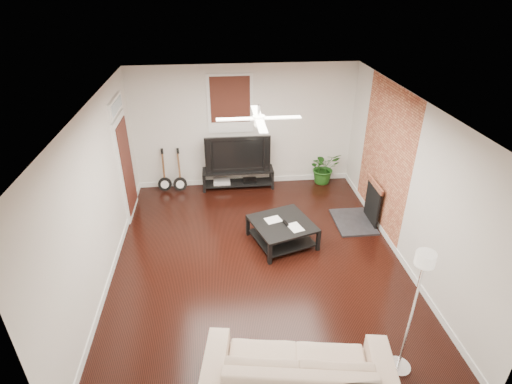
# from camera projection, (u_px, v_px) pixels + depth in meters

# --- Properties ---
(room) EXTENTS (5.01, 6.01, 2.81)m
(room) POSITION_uv_depth(u_px,v_px,m) (259.00, 190.00, 6.51)
(room) COLOR black
(room) RESTS_ON ground
(brick_accent) EXTENTS (0.02, 2.20, 2.80)m
(brick_accent) POSITION_uv_depth(u_px,v_px,m) (384.00, 159.00, 7.60)
(brick_accent) COLOR #A54E35
(brick_accent) RESTS_ON floor
(fireplace) EXTENTS (0.80, 1.10, 0.92)m
(fireplace) POSITION_uv_depth(u_px,v_px,m) (363.00, 203.00, 8.03)
(fireplace) COLOR black
(fireplace) RESTS_ON floor
(window_back) EXTENTS (1.00, 0.06, 1.30)m
(window_back) POSITION_uv_depth(u_px,v_px,m) (230.00, 104.00, 8.80)
(window_back) COLOR #3D1A10
(window_back) RESTS_ON wall_back
(door_left) EXTENTS (0.08, 1.00, 2.50)m
(door_left) POSITION_uv_depth(u_px,v_px,m) (125.00, 157.00, 8.01)
(door_left) COLOR white
(door_left) RESTS_ON wall_left
(tv_stand) EXTENTS (1.64, 0.44, 0.46)m
(tv_stand) POSITION_uv_depth(u_px,v_px,m) (238.00, 178.00, 9.48)
(tv_stand) COLOR black
(tv_stand) RESTS_ON floor
(tv) EXTENTS (1.47, 0.19, 0.85)m
(tv) POSITION_uv_depth(u_px,v_px,m) (237.00, 152.00, 9.18)
(tv) COLOR black
(tv) RESTS_ON tv_stand
(coffee_table) EXTENTS (1.31, 1.31, 0.44)m
(coffee_table) POSITION_uv_depth(u_px,v_px,m) (282.00, 232.00, 7.54)
(coffee_table) COLOR black
(coffee_table) RESTS_ON floor
(sofa) EXTENTS (2.37, 1.23, 0.66)m
(sofa) POSITION_uv_depth(u_px,v_px,m) (298.00, 366.00, 4.86)
(sofa) COLOR #C4AA93
(sofa) RESTS_ON floor
(floor_lamp) EXTENTS (0.35, 0.35, 1.85)m
(floor_lamp) POSITION_uv_depth(u_px,v_px,m) (411.00, 315.00, 4.79)
(floor_lamp) COLOR silver
(floor_lamp) RESTS_ON floor
(potted_plant) EXTENTS (0.82, 0.74, 0.79)m
(potted_plant) POSITION_uv_depth(u_px,v_px,m) (324.00, 167.00, 9.62)
(potted_plant) COLOR #1F5317
(potted_plant) RESTS_ON floor
(guitar_left) EXTENTS (0.32, 0.23, 1.01)m
(guitar_left) POSITION_uv_depth(u_px,v_px,m) (163.00, 171.00, 9.17)
(guitar_left) COLOR black
(guitar_left) RESTS_ON floor
(guitar_right) EXTENTS (0.34, 0.26, 1.01)m
(guitar_right) POSITION_uv_depth(u_px,v_px,m) (179.00, 171.00, 9.17)
(guitar_right) COLOR black
(guitar_right) RESTS_ON floor
(ceiling_fan) EXTENTS (1.24, 1.24, 0.32)m
(ceiling_fan) POSITION_uv_depth(u_px,v_px,m) (259.00, 118.00, 5.93)
(ceiling_fan) COLOR white
(ceiling_fan) RESTS_ON ceiling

